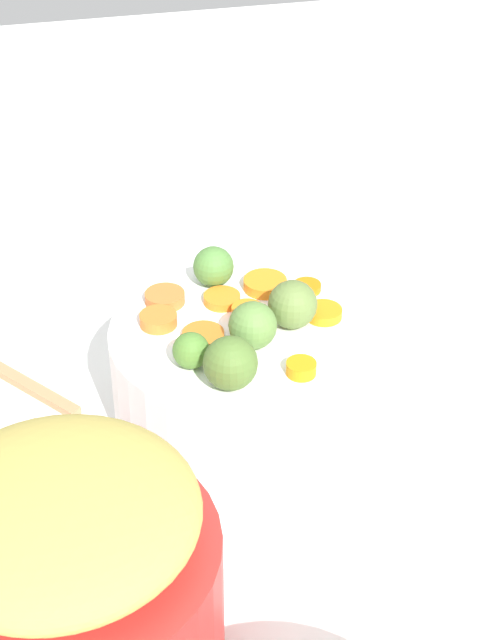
{
  "coord_description": "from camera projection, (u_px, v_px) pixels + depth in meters",
  "views": [
    {
      "loc": [
        -0.66,
        0.17,
        0.6
      ],
      "look_at": [
        -0.01,
        -0.01,
        0.13
      ],
      "focal_mm": 54.42,
      "sensor_mm": 36.0,
      "label": 1
    }
  ],
  "objects": [
    {
      "name": "tabletop",
      "position": [
        233.0,
        422.0,
        0.9
      ],
      "size": [
        2.4,
        2.4,
        0.02
      ],
      "primitive_type": "cube",
      "color": "white",
      "rests_on": "ground"
    },
    {
      "name": "serving_bowl_carrots",
      "position": [
        240.0,
        375.0,
        0.86
      ],
      "size": [
        0.23,
        0.23,
        0.1
      ],
      "primitive_type": "cylinder",
      "color": "white",
      "rests_on": "tabletop"
    },
    {
      "name": "metal_pot",
      "position": [
        71.0,
        604.0,
        0.64
      ],
      "size": [
        0.2,
        0.2,
        0.12
      ],
      "primitive_type": "cylinder",
      "color": "red",
      "rests_on": "tabletop"
    },
    {
      "name": "stuffing_mound",
      "position": [
        58.0,
        514.0,
        0.6
      ],
      "size": [
        0.18,
        0.18,
        0.05
      ],
      "primitive_type": "ellipsoid",
      "color": "tan",
      "rests_on": "metal_pot"
    },
    {
      "name": "carrot_slice_0",
      "position": [
        247.0,
        313.0,
        0.84
      ],
      "size": [
        0.04,
        0.04,
        0.01
      ],
      "primitive_type": "cylinder",
      "rotation": [
        0.0,
        0.0,
        3.67
      ],
      "color": "orange",
      "rests_on": "serving_bowl_carrots"
    },
    {
      "name": "carrot_slice_1",
      "position": [
        324.0,
        313.0,
        0.85
      ],
      "size": [
        0.03,
        0.03,
        0.01
      ],
      "primitive_type": "cylinder",
      "rotation": [
        0.0,
        0.0,
        1.52
      ],
      "color": "orange",
      "rests_on": "serving_bowl_carrots"
    },
    {
      "name": "carrot_slice_2",
      "position": [
        165.0,
        298.0,
        0.86
      ],
      "size": [
        0.05,
        0.05,
        0.01
      ],
      "primitive_type": "cylinder",
      "rotation": [
        0.0,
        0.0,
        5.75
      ],
      "color": "orange",
      "rests_on": "serving_bowl_carrots"
    },
    {
      "name": "carrot_slice_3",
      "position": [
        301.0,
        368.0,
        0.78
      ],
      "size": [
        0.03,
        0.03,
        0.01
      ],
      "primitive_type": "cylinder",
      "rotation": [
        0.0,
        0.0,
        3.45
      ],
      "color": "orange",
      "rests_on": "serving_bowl_carrots"
    },
    {
      "name": "carrot_slice_4",
      "position": [
        265.0,
        284.0,
        0.88
      ],
      "size": [
        0.06,
        0.06,
        0.01
      ],
      "primitive_type": "cylinder",
      "rotation": [
        0.0,
        0.0,
        2.16
      ],
      "color": "orange",
      "rests_on": "serving_bowl_carrots"
    },
    {
      "name": "carrot_slice_5",
      "position": [
        203.0,
        335.0,
        0.82
      ],
      "size": [
        0.05,
        0.05,
        0.01
      ],
      "primitive_type": "cylinder",
      "rotation": [
        0.0,
        0.0,
        0.97
      ],
      "color": "orange",
      "rests_on": "serving_bowl_carrots"
    },
    {
      "name": "carrot_slice_6",
      "position": [
        217.0,
        300.0,
        0.86
      ],
      "size": [
        0.04,
        0.04,
        0.01
      ],
      "primitive_type": "cylinder",
      "rotation": [
        0.0,
        0.0,
        5.2
      ],
      "color": "orange",
      "rests_on": "serving_bowl_carrots"
    },
    {
      "name": "carrot_slice_7",
      "position": [
        307.0,
        287.0,
        0.88
      ],
      "size": [
        0.03,
        0.03,
        0.01
      ],
      "primitive_type": "cylinder",
      "rotation": [
        0.0,
        0.0,
        0.15
      ],
      "color": "orange",
      "rests_on": "serving_bowl_carrots"
    },
    {
      "name": "carrot_slice_8",
      "position": [
        158.0,
        320.0,
        0.84
      ],
      "size": [
        0.04,
        0.04,
        0.01
      ],
      "primitive_type": "cylinder",
      "rotation": [
        0.0,
        0.0,
        2.85
      ],
      "color": "orange",
      "rests_on": "serving_bowl_carrots"
    },
    {
      "name": "brussels_sprout_0",
      "position": [
        293.0,
        304.0,
        0.83
      ],
      "size": [
        0.04,
        0.04,
        0.04
      ],
      "primitive_type": "sphere",
      "color": "olive",
      "rests_on": "serving_bowl_carrots"
    },
    {
      "name": "brussels_sprout_1",
      "position": [
        191.0,
        350.0,
        0.78
      ],
      "size": [
        0.03,
        0.03,
        0.03
      ],
      "primitive_type": "sphere",
      "color": "#4E7E30",
      "rests_on": "serving_bowl_carrots"
    },
    {
      "name": "brussels_sprout_2",
      "position": [
        253.0,
        325.0,
        0.8
      ],
      "size": [
        0.04,
        0.04,
        0.04
      ],
      "primitive_type": "sphere",
      "color": "#5C843E",
      "rests_on": "serving_bowl_carrots"
    },
    {
      "name": "brussels_sprout_3",
      "position": [
        230.0,
        363.0,
        0.76
      ],
      "size": [
        0.04,
        0.04,
        0.04
      ],
      "primitive_type": "sphere",
      "color": "#4F712F",
      "rests_on": "serving_bowl_carrots"
    },
    {
      "name": "brussels_sprout_4",
      "position": [
        210.0,
        267.0,
        0.88
      ],
      "size": [
        0.04,
        0.04,
        0.04
      ],
      "primitive_type": "sphere",
      "color": "#50833A",
      "rests_on": "serving_bowl_carrots"
    }
  ]
}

